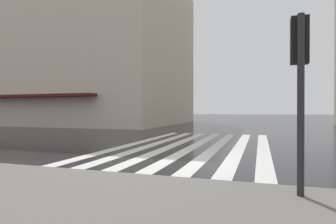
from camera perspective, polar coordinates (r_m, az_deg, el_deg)
ground_plane at (r=9.50m, az=3.66°, el=-9.61°), size 220.00×220.00×0.00m
zebra_crossing at (r=13.47m, az=5.80°, el=-6.64°), size 13.00×6.50×0.01m
haussmann_block_mid at (r=39.95m, az=-19.19°, el=13.08°), size 20.01×28.59×21.36m
traffic_signal_post at (r=5.60m, az=25.16°, el=8.55°), size 0.44×0.30×3.18m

